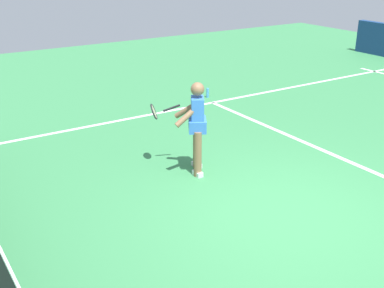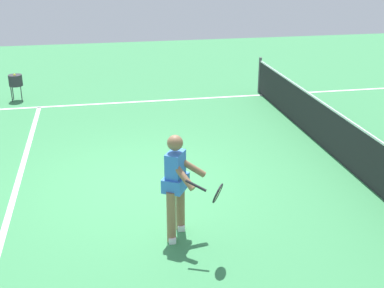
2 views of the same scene
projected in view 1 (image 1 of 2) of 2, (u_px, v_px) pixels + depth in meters
ground_plane at (286, 212)px, 7.01m from camera, size 27.99×27.99×0.00m
service_line_marking at (383, 176)px, 8.10m from camera, size 9.94×0.10×0.01m
sideline_right_marking at (132, 118)px, 10.89m from camera, size 0.10×19.53×0.01m
court_net at (1, 276)px, 4.90m from camera, size 10.62×0.08×1.00m
tennis_player at (196, 124)px, 7.99m from camera, size 1.07×0.79×1.55m
water_bottle at (208, 93)px, 12.36m from camera, size 0.07×0.07×0.24m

